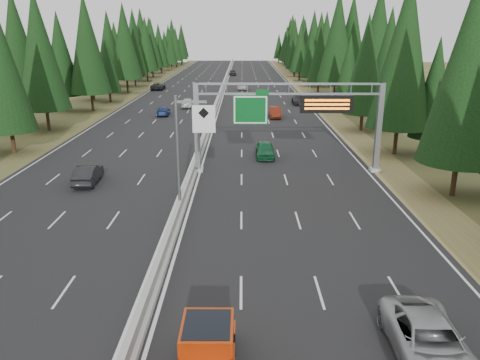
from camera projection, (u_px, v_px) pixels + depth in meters
name	position (u px, v px, depth m)	size (l,w,h in m)	color
road	(219.00, 101.00, 84.88)	(32.00, 260.00, 0.08)	black
shoulder_right	(316.00, 101.00, 84.80)	(3.60, 260.00, 0.06)	olive
shoulder_left	(121.00, 101.00, 84.96)	(3.60, 260.00, 0.06)	#434420
median_barrier	(219.00, 99.00, 84.77)	(0.70, 260.00, 0.85)	gray
sign_gantry	(296.00, 114.00, 40.24)	(16.75, 0.98, 7.80)	slate
hov_sign_pole	(186.00, 147.00, 30.98)	(2.80, 0.50, 8.00)	slate
tree_row_right	(357.00, 48.00, 72.62)	(12.36, 242.90, 19.00)	black
tree_row_left	(87.00, 49.00, 79.06)	(11.39, 244.75, 18.82)	black
silver_minivan	(429.00, 342.00, 17.51)	(2.65, 5.74, 1.60)	#98989C
red_pickup	(207.00, 351.00, 16.69)	(1.99, 5.57, 1.81)	black
car_ahead_green	(265.00, 149.00, 46.46)	(1.81, 4.51, 1.54)	#145932
car_ahead_dkred	(275.00, 112.00, 68.19)	(1.60, 4.58, 1.51)	#5F1B0D
car_ahead_dkgrey	(299.00, 99.00, 81.06)	(2.28, 5.62, 1.63)	black
car_ahead_white	(243.00, 86.00, 101.51)	(2.33, 5.05, 1.40)	beige
car_ahead_far	(233.00, 72.00, 136.37)	(1.92, 4.76, 1.62)	black
car_onc_near	(88.00, 174.00, 38.40)	(1.61, 4.61, 1.52)	black
car_onc_blue	(163.00, 111.00, 70.18)	(1.82, 4.47, 1.30)	navy
car_onc_white	(188.00, 103.00, 77.42)	(1.89, 4.69, 1.60)	silver
car_onc_far	(158.00, 86.00, 101.72)	(2.57, 5.58, 1.55)	black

